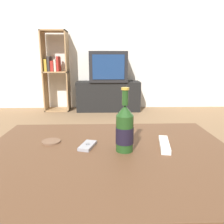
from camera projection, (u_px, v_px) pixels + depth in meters
name	position (u px, v px, depth m)	size (l,w,h in m)	color
back_wall	(106.00, 32.00, 3.67)	(8.00, 0.05, 2.60)	silver
coffee_table	(109.00, 166.00, 0.94)	(1.09, 0.84, 0.46)	brown
tv_stand	(108.00, 96.00, 3.67)	(1.04, 0.37, 0.49)	black
television	(108.00, 67.00, 3.55)	(0.60, 0.43, 0.48)	black
bookshelf	(55.00, 70.00, 3.58)	(0.40, 0.30, 1.29)	#99754C
beer_bottle	(125.00, 129.00, 0.92)	(0.08, 0.08, 0.27)	#1E4219
cell_phone	(88.00, 146.00, 0.98)	(0.08, 0.12, 0.02)	gray
remote_control	(164.00, 144.00, 0.99)	(0.07, 0.19, 0.02)	white
coaster	(51.00, 142.00, 1.04)	(0.09, 0.09, 0.01)	brown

